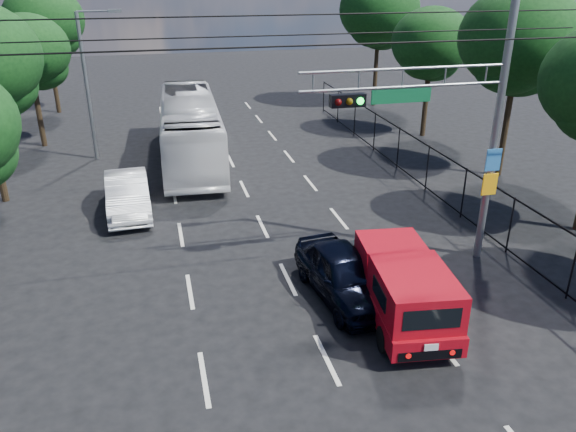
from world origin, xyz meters
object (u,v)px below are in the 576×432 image
object	(u,v)px
navy_hatchback	(344,274)
red_pickup	(402,285)
white_van	(128,194)
signal_mast	(464,101)
white_bus	(190,129)

from	to	relation	value
navy_hatchback	red_pickup	bearing A→B (deg)	-56.25
white_van	signal_mast	bearing A→B (deg)	-36.13
signal_mast	white_van	world-z (taller)	signal_mast
red_pickup	navy_hatchback	bearing A→B (deg)	130.13
signal_mast	navy_hatchback	bearing A→B (deg)	-161.32
signal_mast	white_bus	distance (m)	14.94
red_pickup	white_bus	xyz separation A→B (m)	(-4.33, 15.31, 0.58)
signal_mast	white_bus	bearing A→B (deg)	119.49
navy_hatchback	white_van	bearing A→B (deg)	121.42
signal_mast	navy_hatchback	distance (m)	6.13
red_pickup	navy_hatchback	xyz separation A→B (m)	(-1.15, 1.37, -0.27)
red_pickup	navy_hatchback	world-z (taller)	red_pickup
signal_mast	white_van	xyz separation A→B (m)	(-10.10, 6.60, -4.49)
white_bus	white_van	distance (m)	6.75
white_bus	red_pickup	bearing A→B (deg)	-71.72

